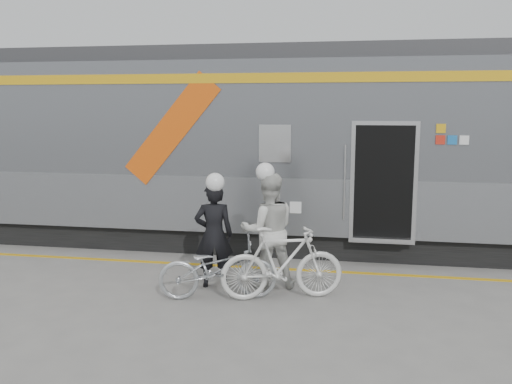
% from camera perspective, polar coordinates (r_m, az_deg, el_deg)
% --- Properties ---
extents(ground, '(90.00, 90.00, 0.00)m').
position_cam_1_polar(ground, '(8.02, -1.31, -12.48)').
color(ground, slate).
rests_on(ground, ground).
extents(train, '(24.00, 3.17, 4.10)m').
position_cam_1_polar(train, '(11.65, 2.11, 4.68)').
color(train, black).
rests_on(train, ground).
extents(safety_strip, '(24.00, 0.12, 0.01)m').
position_cam_1_polar(safety_strip, '(10.01, 1.15, -8.01)').
color(safety_strip, gold).
rests_on(safety_strip, ground).
extents(man, '(0.71, 0.56, 1.73)m').
position_cam_1_polar(man, '(8.86, -4.46, -4.54)').
color(man, black).
rests_on(man, ground).
extents(bicycle_left, '(1.91, 1.06, 0.95)m').
position_cam_1_polar(bicycle_left, '(8.40, -4.04, -8.04)').
color(bicycle_left, '#AFB3B7').
rests_on(bicycle_left, ground).
extents(woman, '(1.09, 0.96, 1.88)m').
position_cam_1_polar(woman, '(8.81, 1.30, -4.08)').
color(woman, silver).
rests_on(woman, ground).
extents(bicycle_right, '(1.97, 1.08, 1.14)m').
position_cam_1_polar(bicycle_right, '(8.34, 2.76, -7.48)').
color(bicycle_right, silver).
rests_on(bicycle_right, ground).
extents(helmet_man, '(0.30, 0.30, 0.30)m').
position_cam_1_polar(helmet_man, '(8.68, -4.54, 1.98)').
color(helmet_man, white).
rests_on(helmet_man, man).
extents(helmet_woman, '(0.30, 0.30, 0.30)m').
position_cam_1_polar(helmet_woman, '(8.63, 1.33, 2.99)').
color(helmet_woman, white).
rests_on(helmet_woman, woman).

